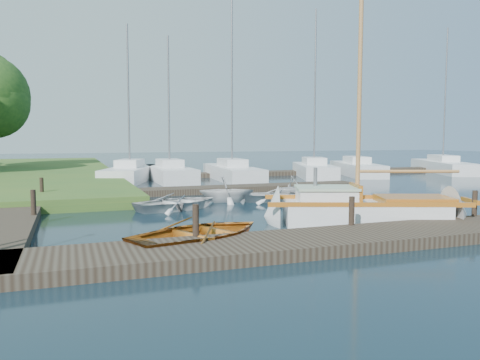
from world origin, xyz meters
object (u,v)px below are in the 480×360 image
object	(u,v)px
sailboat	(368,213)
marina_boat_1	(170,172)
mooring_post_1	(196,220)
marina_boat_0	(130,172)
mooring_post_2	(352,211)
dinghy	(201,230)
marina_boat_7	(443,165)
marina_boat_2	(232,171)
tender_b	(227,188)
mooring_post_3	(475,203)
marina_boat_4	(314,169)
marina_boat_5	(356,167)
mooring_post_4	(33,202)
mooring_post_5	(42,187)
tender_c	(281,194)
tender_a	(178,200)
tender_d	(295,186)

from	to	relation	value
sailboat	marina_boat_1	bearing A→B (deg)	119.93
mooring_post_1	marina_boat_0	bearing A→B (deg)	87.72
mooring_post_2	dinghy	xyz separation A→B (m)	(-4.29, 0.30, -0.30)
marina_boat_7	marina_boat_2	bearing A→B (deg)	117.14
tender_b	marina_boat_2	xyz separation A→B (m)	(3.87, 10.39, -0.03)
tender_b	marina_boat_2	distance (m)	11.09
mooring_post_3	marina_boat_4	xyz separation A→B (m)	(4.62, 18.52, -0.12)
mooring_post_2	tender_b	distance (m)	7.92
marina_boat_1	marina_boat_0	bearing A→B (deg)	78.21
marina_boat_5	dinghy	bearing A→B (deg)	155.67
mooring_post_4	marina_boat_1	world-z (taller)	marina_boat_1
mooring_post_1	marina_boat_2	size ratio (longest dim) A/B	0.07
mooring_post_1	marina_boat_4	bearing A→B (deg)	53.67
mooring_post_4	marina_boat_5	bearing A→B (deg)	33.04
tender_b	marina_boat_0	bearing A→B (deg)	28.42
mooring_post_5	marina_boat_0	size ratio (longest dim) A/B	0.08
dinghy	marina_boat_1	xyz separation A→B (m)	(3.05, 18.74, 0.16)
marina_boat_7	dinghy	bearing A→B (deg)	150.58
mooring_post_2	marina_boat_7	xyz separation A→B (m)	(21.42, 19.14, -0.13)
mooring_post_3	marina_boat_2	bearing A→B (deg)	95.35
mooring_post_5	marina_boat_2	bearing A→B (deg)	36.10
dinghy	marina_boat_4	distance (m)	22.62
marina_boat_0	tender_c	bearing A→B (deg)	-138.07
marina_boat_7	mooring_post_4	bearing A→B (deg)	139.65
tender_b	marina_boat_2	bearing A→B (deg)	-4.68
mooring_post_1	marina_boat_5	size ratio (longest dim) A/B	0.08
tender_a	marina_boat_1	distance (m)	12.72
mooring_post_5	marina_boat_7	world-z (taller)	marina_boat_7
marina_boat_7	tender_d	bearing A→B (deg)	144.18
tender_c	marina_boat_0	bearing A→B (deg)	40.36
mooring_post_3	mooring_post_1	bearing A→B (deg)	180.00
mooring_post_2	mooring_post_4	xyz separation A→B (m)	(-8.50, 5.00, 0.00)
mooring_post_3	tender_d	size ratio (longest dim) A/B	0.38
marina_boat_1	marina_boat_2	size ratio (longest dim) A/B	0.77
tender_b	mooring_post_3	bearing A→B (deg)	-128.86
tender_a	tender_c	xyz separation A→B (m)	(4.71, 0.71, -0.01)
mooring_post_4	sailboat	xyz separation A→B (m)	(10.07, -3.59, -0.36)
mooring_post_5	dinghy	world-z (taller)	mooring_post_5
marina_boat_1	tender_c	bearing A→B (deg)	-167.57
tender_a	marina_boat_5	distance (m)	20.71
mooring_post_5	dinghy	bearing A→B (deg)	-66.53
tender_c	marina_boat_4	world-z (taller)	marina_boat_4
dinghy	marina_boat_2	xyz separation A→B (m)	(7.08, 17.93, 0.18)
dinghy	marina_boat_7	bearing A→B (deg)	-76.32
mooring_post_3	tender_d	bearing A→B (deg)	104.53
mooring_post_1	mooring_post_3	xyz separation A→B (m)	(9.00, 0.00, 0.00)
sailboat	tender_a	world-z (taller)	sailboat
mooring_post_5	marina_boat_5	world-z (taller)	marina_boat_5
mooring_post_4	marina_boat_5	size ratio (longest dim) A/B	0.08
mooring_post_4	marina_boat_2	bearing A→B (deg)	49.53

